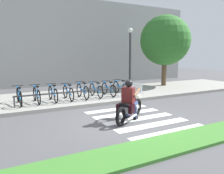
{
  "coord_description": "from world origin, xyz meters",
  "views": [
    {
      "loc": [
        -4.04,
        -6.35,
        2.27
      ],
      "look_at": [
        0.21,
        1.45,
        0.98
      ],
      "focal_mm": 36.11,
      "sensor_mm": 36.0,
      "label": 1
    }
  ],
  "objects_px": {
    "motorcycle": "(130,107)",
    "bicycle_7": "(121,88)",
    "bicycle_6": "(109,89)",
    "bicycle_1": "(37,95)",
    "bicycle_2": "(53,93)",
    "bicycle_0": "(19,96)",
    "bicycle_4": "(83,91)",
    "rider": "(129,97)",
    "bicycle_5": "(96,90)",
    "bike_rack": "(80,92)",
    "street_lamp": "(130,53)",
    "tree_near_rack": "(165,41)",
    "bicycle_3": "(68,92)"
  },
  "relations": [
    {
      "from": "motorcycle",
      "to": "bicycle_7",
      "type": "bearing_deg",
      "value": 63.79
    },
    {
      "from": "bicycle_6",
      "to": "bicycle_7",
      "type": "relative_size",
      "value": 0.97
    },
    {
      "from": "bicycle_1",
      "to": "bicycle_2",
      "type": "relative_size",
      "value": 0.99
    },
    {
      "from": "bicycle_0",
      "to": "bicycle_1",
      "type": "bearing_deg",
      "value": -0.03
    },
    {
      "from": "bicycle_4",
      "to": "rider",
      "type": "bearing_deg",
      "value": -86.28
    },
    {
      "from": "bicycle_1",
      "to": "motorcycle",
      "type": "bearing_deg",
      "value": -56.6
    },
    {
      "from": "bicycle_1",
      "to": "bicycle_6",
      "type": "distance_m",
      "value": 3.58
    },
    {
      "from": "bicycle_5",
      "to": "bike_rack",
      "type": "bearing_deg",
      "value": -152.7
    },
    {
      "from": "bicycle_6",
      "to": "bicycle_0",
      "type": "bearing_deg",
      "value": 180.0
    },
    {
      "from": "bicycle_4",
      "to": "street_lamp",
      "type": "xyz_separation_m",
      "value": [
        3.54,
        1.26,
        1.82
      ]
    },
    {
      "from": "rider",
      "to": "street_lamp",
      "type": "height_order",
      "value": "street_lamp"
    },
    {
      "from": "bicycle_0",
      "to": "bicycle_4",
      "type": "bearing_deg",
      "value": -0.01
    },
    {
      "from": "bicycle_0",
      "to": "bicycle_2",
      "type": "xyz_separation_m",
      "value": [
        1.43,
        -0.0,
        -0.0
      ]
    },
    {
      "from": "bicycle_7",
      "to": "street_lamp",
      "type": "bearing_deg",
      "value": 42.24
    },
    {
      "from": "bicycle_7",
      "to": "bicycle_0",
      "type": "bearing_deg",
      "value": 180.0
    },
    {
      "from": "bicycle_0",
      "to": "street_lamp",
      "type": "distance_m",
      "value": 6.78
    },
    {
      "from": "bicycle_1",
      "to": "bicycle_6",
      "type": "xyz_separation_m",
      "value": [
        3.58,
        0.0,
        -0.01
      ]
    },
    {
      "from": "motorcycle",
      "to": "tree_near_rack",
      "type": "bearing_deg",
      "value": 40.69
    },
    {
      "from": "bicycle_3",
      "to": "street_lamp",
      "type": "height_order",
      "value": "street_lamp"
    },
    {
      "from": "bike_rack",
      "to": "street_lamp",
      "type": "distance_m",
      "value": 4.65
    },
    {
      "from": "motorcycle",
      "to": "bicycle_4",
      "type": "distance_m",
      "value": 3.74
    },
    {
      "from": "bicycle_0",
      "to": "bicycle_4",
      "type": "distance_m",
      "value": 2.86
    },
    {
      "from": "bicycle_7",
      "to": "street_lamp",
      "type": "xyz_separation_m",
      "value": [
        1.39,
        1.26,
        1.83
      ]
    },
    {
      "from": "bicycle_1",
      "to": "bicycle_6",
      "type": "bearing_deg",
      "value": 0.01
    },
    {
      "from": "bicycle_4",
      "to": "bicycle_0",
      "type": "bearing_deg",
      "value": 179.99
    },
    {
      "from": "bicycle_0",
      "to": "bicycle_3",
      "type": "height_order",
      "value": "bicycle_0"
    },
    {
      "from": "bicycle_1",
      "to": "bike_rack",
      "type": "xyz_separation_m",
      "value": [
        1.79,
        -0.55,
        0.07
      ]
    },
    {
      "from": "bicycle_1",
      "to": "bike_rack",
      "type": "height_order",
      "value": "bicycle_1"
    },
    {
      "from": "bicycle_3",
      "to": "bicycle_6",
      "type": "distance_m",
      "value": 2.15
    },
    {
      "from": "bike_rack",
      "to": "tree_near_rack",
      "type": "xyz_separation_m",
      "value": [
        6.94,
        2.22,
        2.6
      ]
    },
    {
      "from": "bicycle_5",
      "to": "street_lamp",
      "type": "bearing_deg",
      "value": 24.11
    },
    {
      "from": "rider",
      "to": "bicycle_6",
      "type": "distance_m",
      "value": 3.97
    },
    {
      "from": "rider",
      "to": "bicycle_2",
      "type": "xyz_separation_m",
      "value": [
        -1.68,
        3.77,
        -0.32
      ]
    },
    {
      "from": "bicycle_2",
      "to": "bicycle_5",
      "type": "distance_m",
      "value": 2.15
    },
    {
      "from": "motorcycle",
      "to": "bicycle_7",
      "type": "distance_m",
      "value": 4.16
    },
    {
      "from": "rider",
      "to": "bicycle_4",
      "type": "bearing_deg",
      "value": 93.72
    },
    {
      "from": "rider",
      "to": "bicycle_3",
      "type": "height_order",
      "value": "rider"
    },
    {
      "from": "bicycle_7",
      "to": "rider",
      "type": "bearing_deg",
      "value": -116.77
    },
    {
      "from": "bike_rack",
      "to": "bicycle_2",
      "type": "bearing_deg",
      "value": 152.72
    },
    {
      "from": "bicycle_4",
      "to": "street_lamp",
      "type": "relative_size",
      "value": 0.43
    },
    {
      "from": "bicycle_3",
      "to": "bike_rack",
      "type": "height_order",
      "value": "bicycle_3"
    },
    {
      "from": "motorcycle",
      "to": "bicycle_4",
      "type": "xyz_separation_m",
      "value": [
        -0.31,
        3.73,
        0.05
      ]
    },
    {
      "from": "motorcycle",
      "to": "rider",
      "type": "height_order",
      "value": "rider"
    },
    {
      "from": "bicycle_1",
      "to": "bike_rack",
      "type": "distance_m",
      "value": 1.87
    },
    {
      "from": "bicycle_7",
      "to": "bike_rack",
      "type": "height_order",
      "value": "bicycle_7"
    },
    {
      "from": "bicycle_6",
      "to": "motorcycle",
      "type": "bearing_deg",
      "value": -106.71
    },
    {
      "from": "bicycle_6",
      "to": "street_lamp",
      "type": "relative_size",
      "value": 0.42
    },
    {
      "from": "bicycle_0",
      "to": "tree_near_rack",
      "type": "distance_m",
      "value": 9.96
    },
    {
      "from": "street_lamp",
      "to": "bicycle_1",
      "type": "bearing_deg",
      "value": -167.47
    },
    {
      "from": "bicycle_0",
      "to": "bicycle_4",
      "type": "relative_size",
      "value": 1.06
    }
  ]
}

